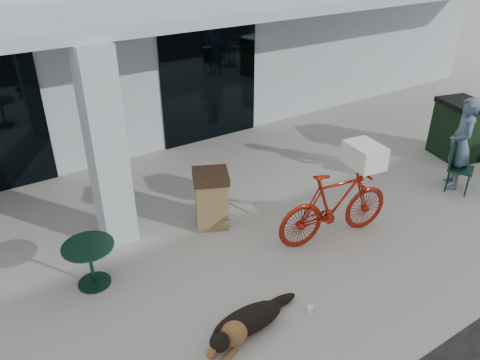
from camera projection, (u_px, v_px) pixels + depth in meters
ground at (278, 282)px, 6.68m from camera, size 80.00×80.00×0.00m
building at (78, 25)px, 11.84m from camera, size 22.00×7.00×4.50m
storefront_glass_right at (210, 83)px, 10.55m from camera, size 2.40×0.06×2.70m
column at (106, 150)px, 6.90m from camera, size 0.50×0.50×3.12m
overhang at (154, 12)px, 7.78m from camera, size 22.00×2.80×0.18m
bicycle at (335, 205)px, 7.36m from camera, size 2.07×0.85×1.21m
laundry_basket at (364, 155)px, 7.15m from camera, size 0.53×0.66×0.36m
dog at (248, 319)px, 5.79m from camera, size 1.21×0.75×0.38m
cup_near_dog at (310, 310)px, 6.12m from camera, size 0.09×0.09×0.11m
cafe_table_near at (91, 265)px, 6.49m from camera, size 0.94×0.94×0.67m
cafe_chair_far_a at (461, 168)px, 8.75m from camera, size 0.60×0.62×0.96m
person at (461, 144)px, 8.73m from camera, size 0.75×0.77×1.78m
trash_receptacle at (211, 199)px, 7.75m from camera, size 0.76×0.76×0.98m
wheeled_bin at (459, 129)px, 10.02m from camera, size 0.99×1.14×1.25m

